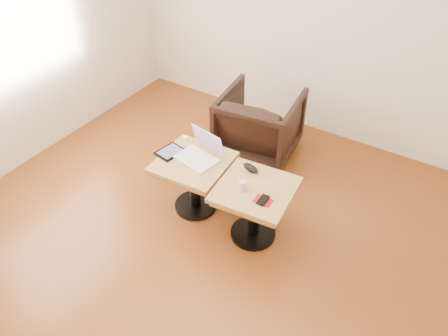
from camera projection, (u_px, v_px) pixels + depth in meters
The scene contains 11 objects.
room_shell at pixel (196, 118), 2.48m from camera, with size 4.52×4.52×2.71m.
side_table_left at pixel (194, 173), 3.62m from camera, with size 0.60×0.60×0.51m.
side_table_right at pixel (255, 200), 3.36m from camera, with size 0.62×0.62×0.51m.
laptop at pixel (200, 153), 3.54m from camera, with size 0.37×0.34×0.23m.
tablet at pixel (170, 152), 3.61m from camera, with size 0.21×0.25×0.02m.
charging_adapter at pixel (185, 138), 3.76m from camera, with size 0.04×0.04×0.02m, color white.
glasses_case at pixel (251, 168), 3.42m from camera, with size 0.15×0.07×0.05m, color black.
striped_cup at pixel (243, 186), 3.24m from camera, with size 0.06×0.06×0.08m, color #F56F7D.
earbuds_tangle at pixel (266, 186), 3.28m from camera, with size 0.07×0.05×0.01m.
phone_on_sleeve at pixel (263, 200), 3.16m from camera, with size 0.13×0.12×0.02m.
armchair at pixel (259, 125), 4.27m from camera, with size 0.72×0.74×0.67m, color black.
Camera 1 is at (1.26, -1.70, 2.69)m, focal length 35.00 mm.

